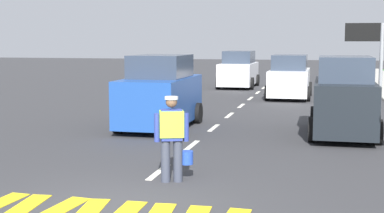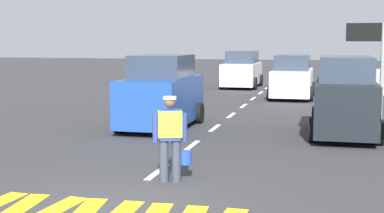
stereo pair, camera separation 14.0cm
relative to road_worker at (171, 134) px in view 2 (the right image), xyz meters
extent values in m
plane|color=#333335|center=(-0.49, 18.97, -0.93)|extent=(96.00, 96.00, 0.00)
cube|color=yellow|center=(-1.92, -2.42, -0.92)|extent=(0.52, 1.92, 0.01)
cube|color=yellow|center=(-1.35, -2.42, -0.92)|extent=(0.55, 1.93, 0.01)
cube|color=silver|center=(-0.49, 0.67, -0.93)|extent=(0.14, 1.40, 0.01)
cube|color=silver|center=(-0.49, 3.67, -0.93)|extent=(0.14, 1.40, 0.01)
cube|color=silver|center=(-0.49, 6.67, -0.93)|extent=(0.14, 1.40, 0.01)
cube|color=silver|center=(-0.49, 9.67, -0.93)|extent=(0.14, 1.40, 0.01)
cube|color=silver|center=(-0.49, 12.67, -0.93)|extent=(0.14, 1.40, 0.01)
cube|color=silver|center=(-0.49, 15.67, -0.93)|extent=(0.14, 1.40, 0.01)
cube|color=silver|center=(-0.49, 18.67, -0.93)|extent=(0.14, 1.40, 0.01)
cube|color=silver|center=(-0.49, 21.67, -0.93)|extent=(0.14, 1.40, 0.01)
cube|color=silver|center=(-0.49, 24.67, -0.93)|extent=(0.14, 1.40, 0.01)
cube|color=silver|center=(-0.49, 27.67, -0.93)|extent=(0.14, 1.40, 0.01)
cube|color=silver|center=(-0.49, 30.67, -0.93)|extent=(0.14, 1.40, 0.01)
cube|color=silver|center=(-0.49, 33.67, -0.93)|extent=(0.14, 1.40, 0.01)
cube|color=silver|center=(-0.49, 36.67, -0.93)|extent=(0.14, 1.40, 0.01)
cube|color=silver|center=(-0.49, 39.67, -0.93)|extent=(0.14, 1.40, 0.01)
cube|color=silver|center=(-0.49, 42.67, -0.93)|extent=(0.14, 1.40, 0.01)
cube|color=silver|center=(-0.49, 45.67, -0.93)|extent=(0.14, 1.40, 0.01)
cylinder|color=#383D4C|center=(-0.13, -0.06, -0.52)|extent=(0.18, 0.18, 0.82)
cylinder|color=#383D4C|center=(0.09, 0.02, -0.52)|extent=(0.18, 0.18, 0.82)
cube|color=navy|center=(-0.02, -0.02, 0.19)|extent=(0.46, 0.36, 0.60)
cube|color=#A5EA33|center=(-0.02, -0.02, 0.21)|extent=(0.53, 0.42, 0.51)
cylinder|color=navy|center=(-0.28, -0.11, 0.14)|extent=(0.11, 0.11, 0.55)
cylinder|color=navy|center=(0.24, 0.08, 0.14)|extent=(0.11, 0.11, 0.55)
sphere|color=brown|center=(-0.02, -0.02, 0.63)|extent=(0.22, 0.22, 0.22)
cylinder|color=silver|center=(-0.02, -0.02, 0.71)|extent=(0.26, 0.26, 0.06)
cylinder|color=#2347B7|center=(0.23, 0.18, -0.48)|extent=(0.26, 0.26, 0.26)
cylinder|color=gray|center=(4.33, 5.77, 0.67)|extent=(0.10, 0.10, 3.20)
cube|color=white|center=(3.93, 5.80, 2.02)|extent=(1.10, 0.05, 0.44)
cube|color=black|center=(3.93, 5.78, 2.02)|extent=(1.16, 0.04, 0.50)
cube|color=silver|center=(-1.96, 21.68, -0.14)|extent=(1.82, 4.30, 1.22)
cube|color=#2D3847|center=(-1.96, 21.79, 0.82)|extent=(1.60, 2.37, 0.70)
cylinder|color=black|center=(-1.03, 20.35, -0.59)|extent=(0.22, 0.68, 0.68)
cylinder|color=black|center=(-2.89, 20.35, -0.59)|extent=(0.22, 0.68, 0.68)
cylinder|color=black|center=(-1.03, 23.02, -0.59)|extent=(0.22, 0.68, 0.68)
cylinder|color=black|center=(-2.89, 23.02, -0.59)|extent=(0.22, 0.68, 0.68)
cube|color=black|center=(3.40, 6.17, -0.05)|extent=(1.64, 4.04, 1.40)
cube|color=#2D3847|center=(3.40, 6.06, 1.00)|extent=(1.44, 2.22, 0.70)
cylinder|color=black|center=(2.56, 7.42, -0.59)|extent=(0.22, 0.68, 0.68)
cylinder|color=black|center=(4.24, 7.42, -0.59)|extent=(0.22, 0.68, 0.68)
cylinder|color=black|center=(2.56, 4.91, -0.59)|extent=(0.22, 0.68, 0.68)
cylinder|color=black|center=(4.24, 4.91, -0.59)|extent=(0.22, 0.68, 0.68)
cube|color=#1E4799|center=(-2.13, 6.31, -0.05)|extent=(1.81, 3.95, 1.40)
cube|color=#2D3847|center=(-2.13, 6.41, 1.00)|extent=(1.59, 2.17, 0.70)
cylinder|color=black|center=(-1.21, 5.08, -0.59)|extent=(0.22, 0.68, 0.68)
cylinder|color=black|center=(-3.05, 5.08, -0.59)|extent=(0.22, 0.68, 0.68)
cylinder|color=black|center=(-1.21, 7.53, -0.59)|extent=(0.22, 0.68, 0.68)
cylinder|color=black|center=(-3.05, 7.53, -0.59)|extent=(0.22, 0.68, 0.68)
cube|color=silver|center=(1.26, 16.39, -0.17)|extent=(1.77, 4.28, 1.16)
cube|color=#2D3847|center=(1.26, 16.29, 0.76)|extent=(1.56, 2.35, 0.70)
cylinder|color=black|center=(0.36, 17.72, -0.59)|extent=(0.22, 0.68, 0.68)
cylinder|color=black|center=(2.17, 17.72, -0.59)|extent=(0.22, 0.68, 0.68)
cylinder|color=black|center=(0.36, 15.07, -0.59)|extent=(0.22, 0.68, 0.68)
cylinder|color=black|center=(2.17, 15.07, -0.59)|extent=(0.22, 0.68, 0.68)
camera|label=1|loc=(2.79, -10.21, 1.82)|focal=52.04mm
camera|label=2|loc=(2.93, -10.18, 1.82)|focal=52.04mm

